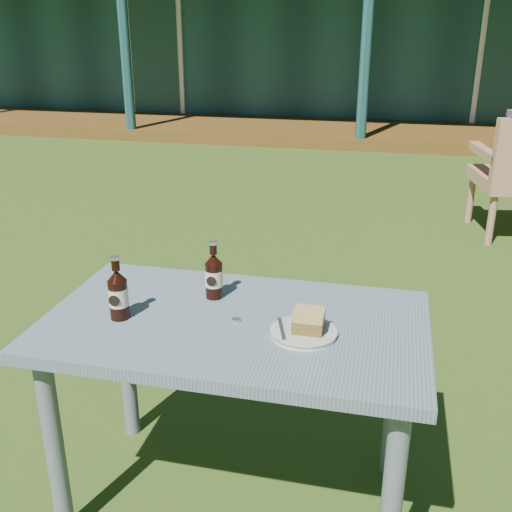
% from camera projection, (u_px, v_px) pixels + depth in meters
% --- Properties ---
extents(ground, '(80.00, 80.00, 0.00)m').
position_uv_depth(ground, '(305.00, 306.00, 3.60)').
color(ground, '#334916').
extents(pavilion, '(15.80, 8.30, 3.45)m').
position_uv_depth(pavilion, '(381.00, 21.00, 11.52)').
color(pavilion, '#183F3F').
rests_on(pavilion, ground).
extents(cafe_table, '(1.20, 0.70, 0.72)m').
position_uv_depth(cafe_table, '(235.00, 348.00, 1.92)').
color(cafe_table, slate).
rests_on(cafe_table, ground).
extents(plate, '(0.20, 0.20, 0.01)m').
position_uv_depth(plate, '(303.00, 332.00, 1.79)').
color(plate, silver).
rests_on(plate, cafe_table).
extents(cake_slice, '(0.09, 0.09, 0.06)m').
position_uv_depth(cake_slice, '(309.00, 320.00, 1.78)').
color(cake_slice, brown).
rests_on(cake_slice, plate).
extents(fork, '(0.05, 0.14, 0.00)m').
position_uv_depth(fork, '(281.00, 329.00, 1.79)').
color(fork, silver).
rests_on(fork, plate).
extents(cola_bottle_near, '(0.06, 0.06, 0.20)m').
position_uv_depth(cola_bottle_near, '(214.00, 275.00, 2.00)').
color(cola_bottle_near, black).
rests_on(cola_bottle_near, cafe_table).
extents(cola_bottle_far, '(0.06, 0.06, 0.21)m').
position_uv_depth(cola_bottle_far, '(118.00, 294.00, 1.86)').
color(cola_bottle_far, black).
rests_on(cola_bottle_far, cafe_table).
extents(bottle_cap, '(0.03, 0.03, 0.01)m').
position_uv_depth(bottle_cap, '(236.00, 320.00, 1.87)').
color(bottle_cap, silver).
rests_on(bottle_cap, cafe_table).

